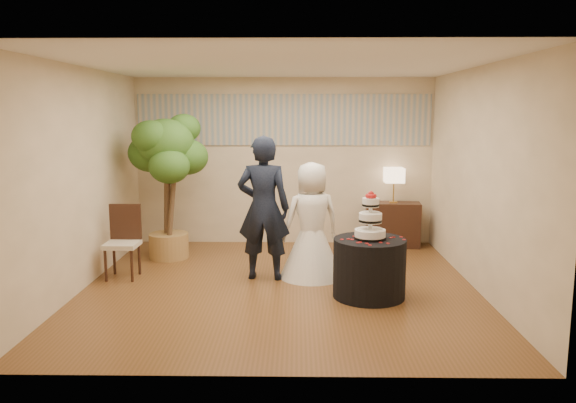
{
  "coord_description": "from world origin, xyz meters",
  "views": [
    {
      "loc": [
        0.22,
        -6.98,
        2.23
      ],
      "look_at": [
        0.1,
        0.4,
        1.05
      ],
      "focal_mm": 35.0,
      "sensor_mm": 36.0,
      "label": 1
    }
  ],
  "objects_px": {
    "wedding_cake": "(370,215)",
    "bride": "(312,220)",
    "cake_table": "(369,268)",
    "side_chair": "(122,242)",
    "groom": "(264,208)",
    "table_lamp": "(394,185)",
    "console": "(393,224)",
    "ficus_tree": "(167,186)"
  },
  "relations": [
    {
      "from": "table_lamp",
      "to": "ficus_tree",
      "type": "height_order",
      "value": "ficus_tree"
    },
    {
      "from": "cake_table",
      "to": "wedding_cake",
      "type": "relative_size",
      "value": 1.5
    },
    {
      "from": "bride",
      "to": "cake_table",
      "type": "xyz_separation_m",
      "value": [
        0.68,
        -0.82,
        -0.43
      ]
    },
    {
      "from": "groom",
      "to": "console",
      "type": "height_order",
      "value": "groom"
    },
    {
      "from": "groom",
      "to": "table_lamp",
      "type": "distance_m",
      "value": 2.78
    },
    {
      "from": "console",
      "to": "ficus_tree",
      "type": "distance_m",
      "value": 3.75
    },
    {
      "from": "bride",
      "to": "table_lamp",
      "type": "height_order",
      "value": "bride"
    },
    {
      "from": "wedding_cake",
      "to": "console",
      "type": "height_order",
      "value": "wedding_cake"
    },
    {
      "from": "bride",
      "to": "console",
      "type": "distance_m",
      "value": 2.32
    },
    {
      "from": "table_lamp",
      "to": "ficus_tree",
      "type": "xyz_separation_m",
      "value": [
        -3.58,
        -0.82,
        0.09
      ]
    },
    {
      "from": "table_lamp",
      "to": "console",
      "type": "bearing_deg",
      "value": 0.0
    },
    {
      "from": "cake_table",
      "to": "wedding_cake",
      "type": "bearing_deg",
      "value": 0.0
    },
    {
      "from": "cake_table",
      "to": "ficus_tree",
      "type": "bearing_deg",
      "value": 147.8
    },
    {
      "from": "wedding_cake",
      "to": "table_lamp",
      "type": "distance_m",
      "value": 2.72
    },
    {
      "from": "wedding_cake",
      "to": "cake_table",
      "type": "bearing_deg",
      "value": 0.0
    },
    {
      "from": "table_lamp",
      "to": "ficus_tree",
      "type": "distance_m",
      "value": 3.67
    },
    {
      "from": "table_lamp",
      "to": "groom",
      "type": "bearing_deg",
      "value": -137.56
    },
    {
      "from": "wedding_cake",
      "to": "ficus_tree",
      "type": "height_order",
      "value": "ficus_tree"
    },
    {
      "from": "wedding_cake",
      "to": "bride",
      "type": "bearing_deg",
      "value": 129.62
    },
    {
      "from": "groom",
      "to": "wedding_cake",
      "type": "relative_size",
      "value": 3.31
    },
    {
      "from": "cake_table",
      "to": "table_lamp",
      "type": "relative_size",
      "value": 1.51
    },
    {
      "from": "table_lamp",
      "to": "cake_table",
      "type": "bearing_deg",
      "value": -105.44
    },
    {
      "from": "groom",
      "to": "table_lamp",
      "type": "relative_size",
      "value": 3.33
    },
    {
      "from": "bride",
      "to": "wedding_cake",
      "type": "relative_size",
      "value": 2.71
    },
    {
      "from": "bride",
      "to": "side_chair",
      "type": "relative_size",
      "value": 1.6
    },
    {
      "from": "table_lamp",
      "to": "side_chair",
      "type": "bearing_deg",
      "value": -154.5
    },
    {
      "from": "bride",
      "to": "cake_table",
      "type": "bearing_deg",
      "value": 112.06
    },
    {
      "from": "groom",
      "to": "bride",
      "type": "height_order",
      "value": "groom"
    },
    {
      "from": "wedding_cake",
      "to": "side_chair",
      "type": "bearing_deg",
      "value": 167.27
    },
    {
      "from": "console",
      "to": "side_chair",
      "type": "bearing_deg",
      "value": -149.62
    },
    {
      "from": "groom",
      "to": "cake_table",
      "type": "distance_m",
      "value": 1.64
    },
    {
      "from": "ficus_tree",
      "to": "console",
      "type": "bearing_deg",
      "value": 12.99
    },
    {
      "from": "ficus_tree",
      "to": "table_lamp",
      "type": "bearing_deg",
      "value": 12.99
    },
    {
      "from": "groom",
      "to": "side_chair",
      "type": "distance_m",
      "value": 1.97
    },
    {
      "from": "wedding_cake",
      "to": "ficus_tree",
      "type": "xyz_separation_m",
      "value": [
        -2.85,
        1.8,
        0.11
      ]
    },
    {
      "from": "console",
      "to": "ficus_tree",
      "type": "relative_size",
      "value": 0.4
    },
    {
      "from": "groom",
      "to": "cake_table",
      "type": "xyz_separation_m",
      "value": [
        1.32,
        -0.75,
        -0.61
      ]
    },
    {
      "from": "side_chair",
      "to": "bride",
      "type": "bearing_deg",
      "value": 2.53
    },
    {
      "from": "cake_table",
      "to": "ficus_tree",
      "type": "xyz_separation_m",
      "value": [
        -2.85,
        1.8,
        0.77
      ]
    },
    {
      "from": "groom",
      "to": "side_chair",
      "type": "height_order",
      "value": "groom"
    },
    {
      "from": "wedding_cake",
      "to": "table_lamp",
      "type": "bearing_deg",
      "value": 74.56
    },
    {
      "from": "cake_table",
      "to": "console",
      "type": "bearing_deg",
      "value": 74.56
    }
  ]
}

